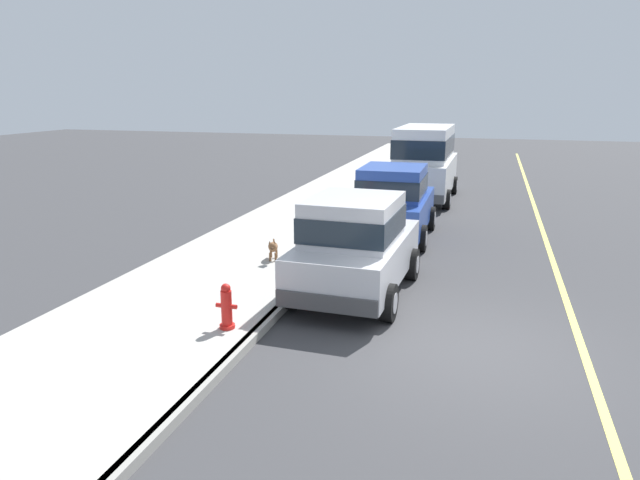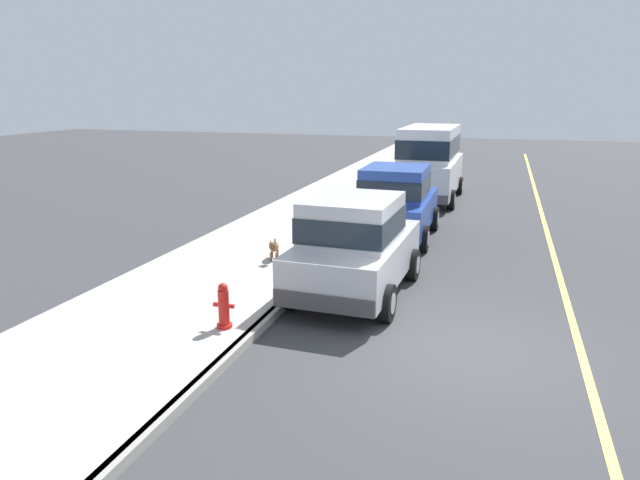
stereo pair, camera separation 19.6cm
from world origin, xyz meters
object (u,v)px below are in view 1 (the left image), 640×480
at_px(car_white_van, 424,160).
at_px(dog_brown, 273,247).
at_px(car_silver_hatchback, 355,244).
at_px(car_blue_hatchback, 393,201).
at_px(fire_hydrant, 227,308).

xyz_separation_m(car_white_van, dog_brown, (-2.19, -8.95, -0.97)).
xyz_separation_m(car_silver_hatchback, car_blue_hatchback, (-0.03, 4.43, 0.00)).
bearing_deg(car_blue_hatchback, dog_brown, -123.20).
distance_m(car_blue_hatchback, car_white_van, 5.79).
xyz_separation_m(car_silver_hatchback, car_white_van, (0.08, 10.21, 0.42)).
height_order(car_white_van, fire_hydrant, car_white_van).
xyz_separation_m(car_white_van, fire_hydrant, (-1.55, -12.62, -0.92)).
height_order(car_silver_hatchback, fire_hydrant, car_silver_hatchback).
bearing_deg(car_white_van, fire_hydrant, -97.01).
relative_size(car_white_van, dog_brown, 6.68).
xyz_separation_m(car_silver_hatchback, fire_hydrant, (-1.47, -2.41, -0.50)).
distance_m(car_white_van, fire_hydrant, 12.75).
height_order(car_blue_hatchback, fire_hydrant, car_blue_hatchback).
height_order(dog_brown, fire_hydrant, fire_hydrant).
xyz_separation_m(dog_brown, fire_hydrant, (0.64, -3.67, 0.05)).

